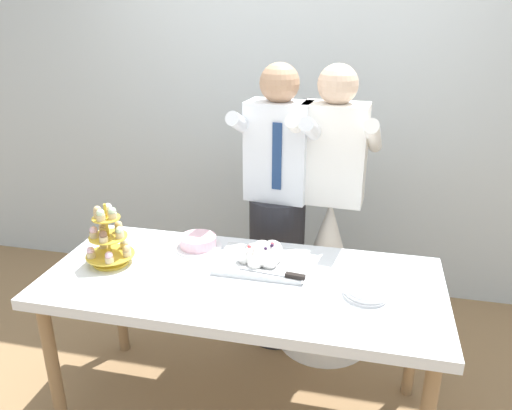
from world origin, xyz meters
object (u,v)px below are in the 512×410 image
(dessert_table, at_px, (242,292))
(person_groom, at_px, (277,226))
(person_bride, at_px, (328,255))
(round_cake, at_px, (198,242))
(main_cake_tray, at_px, (263,257))
(cupcake_stand, at_px, (109,240))
(plate_stack, at_px, (367,291))

(dessert_table, bearing_deg, person_groom, 86.65)
(person_groom, xyz_separation_m, person_bride, (0.30, 0.02, -0.16))
(person_bride, bearing_deg, round_cake, -145.02)
(round_cake, bearing_deg, main_cake_tray, -15.87)
(cupcake_stand, height_order, person_groom, person_groom)
(cupcake_stand, height_order, main_cake_tray, cupcake_stand)
(main_cake_tray, relative_size, person_bride, 0.26)
(dessert_table, relative_size, plate_stack, 9.14)
(cupcake_stand, distance_m, round_cake, 0.44)
(round_cake, distance_m, person_groom, 0.54)
(dessert_table, bearing_deg, round_cake, 140.17)
(cupcake_stand, bearing_deg, dessert_table, 0.62)
(dessert_table, xyz_separation_m, round_cake, (-0.29, 0.24, 0.10))
(dessert_table, xyz_separation_m, person_groom, (0.04, 0.67, 0.05))
(person_groom, bearing_deg, plate_stack, -53.22)
(cupcake_stand, xyz_separation_m, person_bride, (0.98, 0.69, -0.32))
(dessert_table, bearing_deg, main_cake_tray, 64.08)
(dessert_table, distance_m, plate_stack, 0.57)
(round_cake, bearing_deg, cupcake_stand, -144.73)
(round_cake, bearing_deg, dessert_table, -39.83)
(main_cake_tray, xyz_separation_m, person_groom, (-0.03, 0.52, -0.07))
(cupcake_stand, bearing_deg, main_cake_tray, 11.70)
(dessert_table, height_order, cupcake_stand, cupcake_stand)
(plate_stack, height_order, person_groom, person_groom)
(dessert_table, height_order, main_cake_tray, main_cake_tray)
(dessert_table, relative_size, round_cake, 7.50)
(dessert_table, distance_m, person_groom, 0.67)
(dessert_table, distance_m, person_bride, 0.77)
(main_cake_tray, xyz_separation_m, plate_stack, (0.49, -0.17, -0.02))
(cupcake_stand, bearing_deg, round_cake, 35.27)
(main_cake_tray, height_order, person_groom, person_groom)
(plate_stack, xyz_separation_m, person_bride, (-0.22, 0.71, -0.21))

